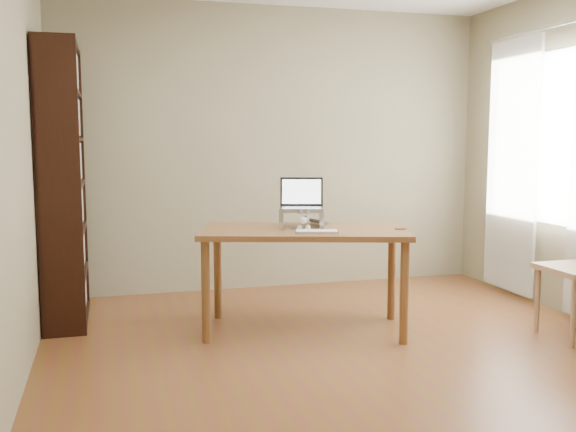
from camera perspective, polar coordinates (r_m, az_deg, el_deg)
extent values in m
cube|color=brown|center=(4.11, 7.07, -13.16)|extent=(4.00, 4.50, 0.02)
cube|color=#837C58|center=(6.00, -1.17, 5.98)|extent=(4.00, 0.02, 2.60)
cube|color=#837C58|center=(3.59, -23.81, 4.80)|extent=(0.02, 4.50, 2.60)
cube|color=white|center=(5.58, 23.15, 6.39)|extent=(0.01, 1.80, 1.40)
cube|color=black|center=(4.69, -19.73, 2.27)|extent=(0.30, 0.04, 2.10)
cube|color=black|center=(5.55, -19.13, 2.95)|extent=(0.30, 0.04, 2.10)
cube|color=black|center=(5.13, -20.97, 2.58)|extent=(0.02, 0.90, 2.10)
cube|color=black|center=(5.29, -18.96, -8.44)|extent=(0.30, 0.84, 0.02)
cube|color=black|center=(5.25, -18.70, -6.64)|extent=(0.20, 0.78, 0.28)
cube|color=black|center=(5.21, -19.11, -4.83)|extent=(0.30, 0.84, 0.03)
cube|color=black|center=(5.18, -18.85, -2.98)|extent=(0.20, 0.78, 0.28)
cube|color=black|center=(5.16, -19.25, -1.13)|extent=(0.30, 0.84, 0.02)
cube|color=black|center=(5.13, -19.00, 0.76)|extent=(0.20, 0.78, 0.28)
cube|color=black|center=(5.12, -19.40, 2.64)|extent=(0.30, 0.84, 0.02)
cube|color=black|center=(5.11, -19.14, 4.55)|extent=(0.20, 0.78, 0.28)
cube|color=black|center=(5.11, -19.56, 6.44)|extent=(0.30, 0.84, 0.02)
cube|color=black|center=(5.11, -19.30, 8.36)|extent=(0.20, 0.78, 0.28)
cube|color=black|center=(5.12, -19.71, 10.25)|extent=(0.30, 0.84, 0.02)
cube|color=black|center=(5.13, -19.45, 12.15)|extent=(0.20, 0.78, 0.28)
cube|color=black|center=(5.16, -19.87, 14.02)|extent=(0.30, 0.84, 0.03)
cube|color=white|center=(5.99, 19.29, 4.16)|extent=(0.03, 0.70, 2.20)
cylinder|color=silver|center=(5.61, 23.10, 15.43)|extent=(0.03, 1.90, 0.03)
cube|color=brown|center=(4.62, 1.49, -1.39)|extent=(1.62, 1.13, 0.04)
cylinder|color=brown|center=(4.83, -7.32, -5.59)|extent=(0.06, 0.06, 0.71)
cylinder|color=brown|center=(5.20, 7.61, -4.71)|extent=(0.06, 0.06, 0.71)
cylinder|color=brown|center=(4.24, -6.08, -7.34)|extent=(0.06, 0.06, 0.71)
cylinder|color=brown|center=(4.65, 10.63, -6.14)|extent=(0.06, 0.06, 0.71)
cube|color=silver|center=(4.64, -0.51, -0.35)|extent=(0.03, 0.25, 0.12)
cube|color=silver|center=(4.73, 2.89, -0.23)|extent=(0.03, 0.25, 0.12)
cube|color=silver|center=(4.67, 1.21, 0.52)|extent=(0.32, 0.25, 0.01)
cube|color=silver|center=(4.67, 1.21, 0.69)|extent=(0.37, 0.31, 0.02)
cube|color=black|center=(4.79, 0.76, 2.19)|extent=(0.32, 0.14, 0.21)
cube|color=white|center=(4.78, 0.78, 2.18)|extent=(0.29, 0.12, 0.18)
cube|color=silver|center=(4.41, 2.55, -1.42)|extent=(0.32, 0.21, 0.02)
cube|color=white|center=(4.41, 2.55, -1.30)|extent=(0.30, 0.18, 0.00)
cylinder|color=#512C1B|center=(4.67, 9.98, -1.12)|extent=(0.09, 0.09, 0.01)
ellipsoid|color=#473D38|center=(4.71, 1.33, -0.10)|extent=(0.19, 0.42, 0.14)
ellipsoid|color=#473D38|center=(4.82, 0.94, -0.01)|extent=(0.16, 0.18, 0.13)
ellipsoid|color=#473D38|center=(4.53, 2.04, -0.11)|extent=(0.11, 0.11, 0.10)
ellipsoid|color=silver|center=(4.57, 1.88, -0.52)|extent=(0.10, 0.10, 0.09)
sphere|color=silver|center=(4.50, 2.17, -0.37)|extent=(0.05, 0.05, 0.05)
cone|color=#473D38|center=(4.52, 1.68, 0.48)|extent=(0.04, 0.04, 0.05)
cone|color=#473D38|center=(4.54, 2.36, 0.50)|extent=(0.04, 0.04, 0.05)
cylinder|color=silver|center=(4.52, 1.71, -1.10)|extent=(0.03, 0.10, 0.03)
cylinder|color=silver|center=(4.54, 2.43, -1.07)|extent=(0.03, 0.10, 0.03)
cylinder|color=#473D38|center=(4.87, 1.89, -0.46)|extent=(0.15, 0.22, 0.03)
cylinder|color=#A27A58|center=(4.72, 24.01, -7.82)|extent=(0.04, 0.04, 0.49)
cylinder|color=#A27A58|center=(5.00, 21.29, -6.88)|extent=(0.04, 0.04, 0.49)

